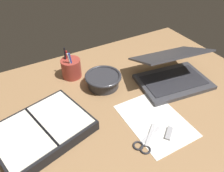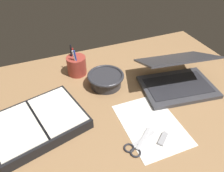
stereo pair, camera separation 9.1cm
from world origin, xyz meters
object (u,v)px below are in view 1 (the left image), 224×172
bowl (104,80)px  scissors (144,144)px  laptop (172,73)px  pen_cup (71,68)px  planner (42,130)px

bowl → scissors: 36.70cm
scissors → bowl: bearing=58.3°
bowl → scissors: bearing=-95.2°
laptop → pen_cup: bearing=154.1°
planner → scissors: (29.71, -22.32, -1.91)cm
pen_cup → laptop: bearing=-34.2°
laptop → bowl: 32.41cm
bowl → scissors: (-3.29, -36.41, -3.13)cm
laptop → pen_cup: size_ratio=2.39×
bowl → scissors: size_ratio=1.22×
bowl → pen_cup: size_ratio=1.12×
laptop → planner: (-62.77, -1.36, -2.64)cm
bowl → pen_cup: pen_cup is taller
laptop → planner: bearing=-170.5°
laptop → pen_cup: laptop is taller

